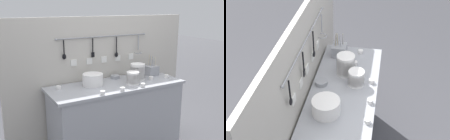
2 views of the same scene
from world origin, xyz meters
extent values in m
cube|color=#9EA0A8|center=(0.00, 0.00, 0.87)|extent=(1.51, 0.56, 0.03)
cube|color=#9EA0A8|center=(0.00, 0.00, 0.43)|extent=(1.45, 0.54, 0.85)
cube|color=#BCB7AD|center=(0.00, 0.32, 0.80)|extent=(2.31, 0.04, 1.61)
cylinder|color=#93969E|center=(0.00, 0.29, 1.38)|extent=(1.14, 0.01, 0.01)
sphere|color=#93969E|center=(-0.57, 0.29, 1.38)|extent=(0.02, 0.02, 0.02)
sphere|color=#93969E|center=(0.57, 0.29, 1.38)|extent=(0.02, 0.02, 0.02)
cylinder|color=black|center=(-0.49, 0.27, 1.29)|extent=(0.01, 0.01, 0.15)
ellipsoid|color=black|center=(-0.49, 0.27, 1.19)|extent=(0.04, 0.02, 0.06)
cylinder|color=#93969E|center=(-0.49, 0.28, 1.37)|extent=(0.01, 0.01, 0.02)
cylinder|color=black|center=(-0.15, 0.27, 1.29)|extent=(0.01, 0.01, 0.16)
cube|color=black|center=(-0.15, 0.27, 1.18)|extent=(0.04, 0.01, 0.06)
cylinder|color=#93969E|center=(-0.15, 0.28, 1.37)|extent=(0.01, 0.01, 0.02)
cylinder|color=black|center=(0.16, 0.27, 1.27)|extent=(0.01, 0.01, 0.19)
ellipsoid|color=black|center=(0.16, 0.27, 1.15)|extent=(0.04, 0.02, 0.06)
cylinder|color=#93969E|center=(0.16, 0.28, 1.37)|extent=(0.01, 0.01, 0.02)
cylinder|color=#93969E|center=(0.48, 0.27, 1.28)|extent=(0.01, 0.01, 0.18)
torus|color=#93969E|center=(0.48, 0.27, 1.15)|extent=(0.10, 0.10, 0.01)
cylinder|color=#93969E|center=(0.48, 0.28, 1.37)|extent=(0.01, 0.01, 0.02)
cube|color=white|center=(-0.38, 0.29, 1.11)|extent=(0.07, 0.01, 0.07)
cube|color=white|center=(-0.19, 0.29, 1.11)|extent=(0.07, 0.01, 0.07)
cube|color=white|center=(0.00, 0.29, 1.11)|extent=(0.07, 0.01, 0.07)
cube|color=white|center=(0.19, 0.29, 1.11)|extent=(0.07, 0.01, 0.07)
cube|color=white|center=(0.38, 0.29, 1.11)|extent=(0.07, 0.01, 0.07)
cylinder|color=white|center=(0.15, -0.09, 0.91)|extent=(0.14, 0.14, 0.04)
cylinder|color=white|center=(0.15, -0.09, 0.93)|extent=(0.14, 0.14, 0.04)
cylinder|color=white|center=(0.15, -0.09, 0.95)|extent=(0.14, 0.14, 0.04)
cylinder|color=white|center=(0.15, -0.09, 0.98)|extent=(0.14, 0.14, 0.04)
cylinder|color=white|center=(0.15, -0.09, 1.00)|extent=(0.14, 0.14, 0.04)
cylinder|color=white|center=(0.29, 0.02, 0.91)|extent=(0.16, 0.16, 0.05)
cylinder|color=white|center=(0.29, 0.02, 0.94)|extent=(0.16, 0.16, 0.05)
cylinder|color=white|center=(0.29, 0.02, 0.97)|extent=(0.16, 0.16, 0.05)
cylinder|color=white|center=(0.29, 0.02, 0.99)|extent=(0.16, 0.16, 0.05)
cylinder|color=white|center=(0.29, 0.02, 1.02)|extent=(0.16, 0.16, 0.05)
cylinder|color=white|center=(0.29, 0.02, 1.05)|extent=(0.16, 0.16, 0.05)
cylinder|color=white|center=(-0.24, 0.09, 0.89)|extent=(0.22, 0.22, 0.01)
cylinder|color=white|center=(-0.24, 0.09, 0.90)|extent=(0.22, 0.22, 0.01)
cylinder|color=white|center=(-0.24, 0.09, 0.91)|extent=(0.22, 0.22, 0.01)
cylinder|color=white|center=(-0.24, 0.09, 0.93)|extent=(0.22, 0.22, 0.01)
cylinder|color=white|center=(-0.24, 0.09, 0.94)|extent=(0.22, 0.22, 0.01)
cylinder|color=white|center=(-0.24, 0.09, 0.95)|extent=(0.22, 0.22, 0.01)
cylinder|color=white|center=(-0.24, 0.09, 0.96)|extent=(0.22, 0.22, 0.01)
cylinder|color=white|center=(-0.24, 0.09, 0.97)|extent=(0.22, 0.22, 0.01)
cylinder|color=white|center=(-0.24, 0.09, 0.98)|extent=(0.22, 0.22, 0.01)
cylinder|color=white|center=(-0.24, 0.09, 0.99)|extent=(0.22, 0.22, 0.01)
cylinder|color=white|center=(-0.24, 0.09, 1.01)|extent=(0.22, 0.22, 0.01)
cylinder|color=#93969E|center=(0.10, 0.21, 0.90)|extent=(0.11, 0.11, 0.04)
cube|color=#93969E|center=(0.58, 0.13, 0.94)|extent=(0.14, 0.14, 0.11)
cylinder|color=#93969E|center=(0.58, 0.17, 1.02)|extent=(0.01, 0.02, 0.17)
cylinder|color=#93969E|center=(0.61, 0.15, 1.02)|extent=(0.01, 0.01, 0.17)
cylinder|color=#C6B793|center=(0.56, 0.16, 1.04)|extent=(0.01, 0.02, 0.20)
cylinder|color=#93969E|center=(0.60, 0.10, 1.02)|extent=(0.03, 0.01, 0.17)
cylinder|color=#C6B793|center=(0.61, 0.10, 1.03)|extent=(0.01, 0.01, 0.18)
cylinder|color=#93969E|center=(0.63, 0.16, 1.02)|extent=(0.03, 0.02, 0.17)
cylinder|color=#93969E|center=(0.56, 0.11, 1.03)|extent=(0.01, 0.03, 0.18)
cylinder|color=#C6B793|center=(0.58, 0.15, 1.03)|extent=(0.03, 0.02, 0.18)
cylinder|color=white|center=(0.44, -0.05, 0.90)|extent=(0.05, 0.05, 0.04)
cylinder|color=white|center=(-0.30, -0.24, 0.90)|extent=(0.05, 0.05, 0.04)
cylinder|color=white|center=(0.19, -0.23, 0.90)|extent=(0.05, 0.05, 0.04)
cylinder|color=white|center=(0.65, -0.08, 0.90)|extent=(0.05, 0.05, 0.04)
cylinder|color=white|center=(-0.07, -0.24, 0.90)|extent=(0.05, 0.05, 0.04)
camera|label=1|loc=(-1.41, -2.37, 1.72)|focal=42.00mm
camera|label=2|loc=(-1.97, -0.31, 2.59)|focal=50.00mm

